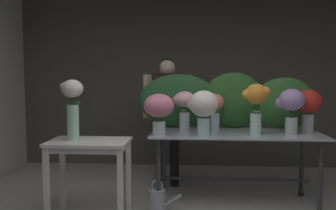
% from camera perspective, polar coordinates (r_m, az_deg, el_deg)
% --- Properties ---
extents(ground_plane, '(7.31, 7.31, 0.00)m').
position_cam_1_polar(ground_plane, '(4.48, 4.22, -14.06)').
color(ground_plane, beige).
extents(wall_back, '(5.63, 0.12, 2.79)m').
position_cam_1_polar(wall_back, '(5.90, 4.31, 4.30)').
color(wall_back, '#5B564C').
rests_on(wall_back, ground).
extents(display_table_glass, '(1.83, 0.86, 0.81)m').
position_cam_1_polar(display_table_glass, '(4.21, 10.18, -5.78)').
color(display_table_glass, silver).
rests_on(display_table_glass, ground).
extents(side_table_white, '(0.79, 0.52, 0.78)m').
position_cam_1_polar(side_table_white, '(3.84, -11.91, -6.93)').
color(side_table_white, white).
rests_on(side_table_white, ground).
extents(florist, '(0.62, 0.24, 1.63)m').
position_cam_1_polar(florist, '(4.77, -0.12, -0.38)').
color(florist, '#232328').
rests_on(florist, ground).
extents(foliage_backdrop, '(2.06, 0.24, 0.65)m').
position_cam_1_polar(foliage_backdrop, '(4.45, 8.82, 0.58)').
color(foliage_backdrop, '#28562D').
rests_on(foliage_backdrop, display_table_glass).
extents(vase_ivory_ranunculus, '(0.32, 0.30, 0.47)m').
position_cam_1_polar(vase_ivory_ranunculus, '(3.84, 5.42, -0.37)').
color(vase_ivory_ranunculus, silver).
rests_on(vase_ivory_ranunculus, display_table_glass).
extents(vase_lilac_snapdragons, '(0.30, 0.27, 0.48)m').
position_cam_1_polar(vase_lilac_snapdragons, '(4.13, 18.25, -0.00)').
color(vase_lilac_snapdragons, silver).
rests_on(vase_lilac_snapdragons, display_table_glass).
extents(vase_sunset_carnations, '(0.30, 0.23, 0.53)m').
position_cam_1_polar(vase_sunset_carnations, '(4.00, 13.25, 0.50)').
color(vase_sunset_carnations, silver).
rests_on(vase_sunset_carnations, display_table_glass).
extents(vase_rosy_dahlias, '(0.31, 0.31, 0.43)m').
position_cam_1_polar(vase_rosy_dahlias, '(3.87, -1.35, -0.56)').
color(vase_rosy_dahlias, silver).
rests_on(vase_rosy_dahlias, display_table_glass).
extents(vase_coral_lilies, '(0.20, 0.19, 0.42)m').
position_cam_1_polar(vase_coral_lilies, '(4.19, 7.16, -0.51)').
color(vase_coral_lilies, silver).
rests_on(vase_coral_lilies, display_table_glass).
extents(vase_blush_anemones, '(0.24, 0.23, 0.44)m').
position_cam_1_polar(vase_blush_anemones, '(4.14, 2.46, -0.09)').
color(vase_blush_anemones, silver).
rests_on(vase_blush_anemones, display_table_glass).
extents(vase_scarlet_stock, '(0.28, 0.28, 0.47)m').
position_cam_1_polar(vase_scarlet_stock, '(4.36, 20.62, -0.03)').
color(vase_scarlet_stock, silver).
rests_on(vase_scarlet_stock, display_table_glass).
extents(vase_white_roses_tall, '(0.23, 0.21, 0.61)m').
position_cam_1_polar(vase_white_roses_tall, '(3.82, -14.34, 0.01)').
color(vase_white_roses_tall, silver).
rests_on(vase_white_roses_tall, side_table_white).
extents(watering_can, '(0.35, 0.18, 0.34)m').
position_cam_1_polar(watering_can, '(4.04, -1.61, -14.28)').
color(watering_can, '#999EA3').
rests_on(watering_can, ground).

